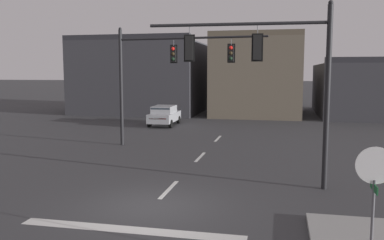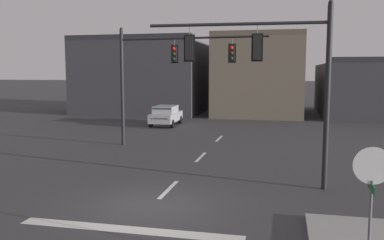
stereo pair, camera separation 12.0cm
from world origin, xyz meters
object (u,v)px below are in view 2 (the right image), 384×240
car_lot_nearside (166,115)px  signal_mast_near_side (274,67)px  stop_sign (372,181)px  signal_mast_far_side (162,66)px

car_lot_nearside → signal_mast_near_side: bearing=-61.4°
stop_sign → signal_mast_far_side: bearing=121.5°
signal_mast_near_side → stop_sign: (2.14, -6.87, -2.35)m
signal_mast_far_side → stop_sign: (8.55, -13.93, -2.49)m
signal_mast_near_side → stop_sign: 7.57m
signal_mast_far_side → car_lot_nearside: 10.46m
signal_mast_near_side → signal_mast_far_side: size_ratio=0.80×
signal_mast_far_side → car_lot_nearside: (-2.56, 9.42, -3.78)m
signal_mast_far_side → stop_sign: bearing=-58.5°
stop_sign → car_lot_nearside: bearing=115.4°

